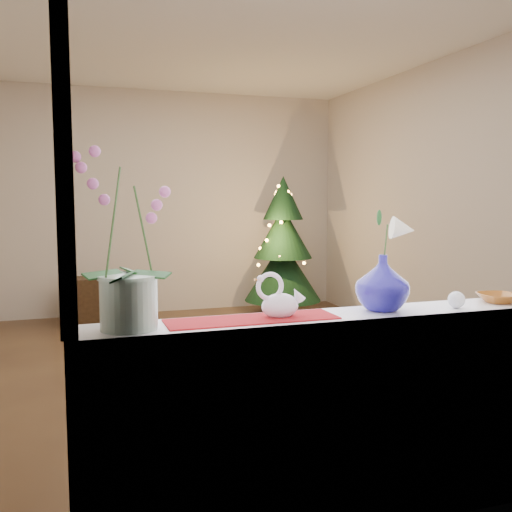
{
  "coord_description": "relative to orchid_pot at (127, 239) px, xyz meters",
  "views": [
    {
      "loc": [
        -1.07,
        -4.52,
        1.41
      ],
      "look_at": [
        -0.04,
        -1.4,
        1.07
      ],
      "focal_mm": 40.0,
      "sensor_mm": 36.0,
      "label": 1
    }
  ],
  "objects": [
    {
      "name": "orchid_pot",
      "position": [
        0.0,
        0.0,
        0.0
      ],
      "size": [
        0.27,
        0.27,
        0.68
      ],
      "primitive_type": null,
      "rotation": [
        0.0,
        0.0,
        0.17
      ],
      "color": "silver",
      "rests_on": "windowsill"
    },
    {
      "name": "runner",
      "position": [
        0.49,
        0.01,
        -0.34
      ],
      "size": [
        0.7,
        0.2,
        0.01
      ],
      "primitive_type": "cube",
      "color": "maroon",
      "rests_on": "windowsill"
    },
    {
      "name": "ceiling",
      "position": [
        0.87,
        2.38,
        1.44
      ],
      "size": [
        5.0,
        5.0,
        0.0
      ],
      "primitive_type": "plane",
      "color": "white",
      "rests_on": "wall_back"
    },
    {
      "name": "paperweight",
      "position": [
        1.43,
        -0.04,
        -0.3
      ],
      "size": [
        0.1,
        0.1,
        0.08
      ],
      "primitive_type": "sphere",
      "rotation": [
        0.0,
        0.0,
        0.42
      ],
      "color": "silver",
      "rests_on": "windowsill"
    },
    {
      "name": "side_table",
      "position": [
        0.03,
        4.42,
        -1.0
      ],
      "size": [
        0.71,
        0.38,
        0.52
      ],
      "primitive_type": "cube",
      "rotation": [
        0.0,
        0.0,
        -0.05
      ],
      "color": "black",
      "rests_on": "ground"
    },
    {
      "name": "windowsill",
      "position": [
        0.87,
        0.01,
        -0.36
      ],
      "size": [
        2.2,
        0.26,
        0.04
      ],
      "primitive_type": "cube",
      "color": "white",
      "rests_on": "window_apron"
    },
    {
      "name": "window_apron",
      "position": [
        0.87,
        -0.08,
        -0.82
      ],
      "size": [
        2.2,
        0.08,
        0.88
      ],
      "primitive_type": "cube",
      "color": "white",
      "rests_on": "ground"
    },
    {
      "name": "amber_dish",
      "position": [
        1.7,
        0.01,
        -0.32
      ],
      "size": [
        0.17,
        0.17,
        0.04
      ],
      "primitive_type": "imported",
      "rotation": [
        0.0,
        0.0,
        -0.11
      ],
      "color": "#95541C",
      "rests_on": "windowsill"
    },
    {
      "name": "blue_vase",
      "position": [
        1.09,
        0.02,
        -0.2
      ],
      "size": [
        0.31,
        0.31,
        0.28
      ],
      "primitive_type": "imported",
      "rotation": [
        0.0,
        0.0,
        0.17
      ],
      "color": "navy",
      "rests_on": "windowsill"
    },
    {
      "name": "lily",
      "position": [
        1.09,
        0.02,
        0.05
      ],
      "size": [
        0.16,
        0.09,
        0.21
      ],
      "primitive_type": null,
      "color": "silver",
      "rests_on": "blue_vase"
    },
    {
      "name": "wall_right",
      "position": [
        3.12,
        2.38,
        0.09
      ],
      "size": [
        0.1,
        5.0,
        2.7
      ],
      "primitive_type": "cube",
      "color": "beige",
      "rests_on": "ground"
    },
    {
      "name": "window_frame",
      "position": [
        0.87,
        -0.09,
        0.44
      ],
      "size": [
        2.22,
        0.06,
        1.6
      ],
      "primitive_type": null,
      "color": "white",
      "rests_on": "windowsill"
    },
    {
      "name": "wall_front",
      "position": [
        0.87,
        -0.12,
        0.09
      ],
      "size": [
        4.5,
        0.1,
        2.7
      ],
      "primitive_type": "cube",
      "color": "beige",
      "rests_on": "ground"
    },
    {
      "name": "ground",
      "position": [
        0.87,
        2.38,
        -1.26
      ],
      "size": [
        5.0,
        5.0,
        0.0
      ],
      "primitive_type": "plane",
      "color": "#372316",
      "rests_on": "ground"
    },
    {
      "name": "swan",
      "position": [
        0.61,
        0.01,
        -0.25
      ],
      "size": [
        0.21,
        0.1,
        0.18
      ],
      "primitive_type": null,
      "rotation": [
        0.0,
        0.0,
        -0.02
      ],
      "color": "silver",
      "rests_on": "windowsill"
    },
    {
      "name": "wall_back",
      "position": [
        0.87,
        4.88,
        0.09
      ],
      "size": [
        4.5,
        0.1,
        2.7
      ],
      "primitive_type": "cube",
      "color": "beige",
      "rests_on": "ground"
    },
    {
      "name": "xmas_tree",
      "position": [
        2.2,
        4.15,
        -0.43
      ],
      "size": [
        1.08,
        1.08,
        1.66
      ],
      "primitive_type": null,
      "rotation": [
        0.0,
        0.0,
        0.2
      ],
      "color": "black",
      "rests_on": "ground"
    }
  ]
}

